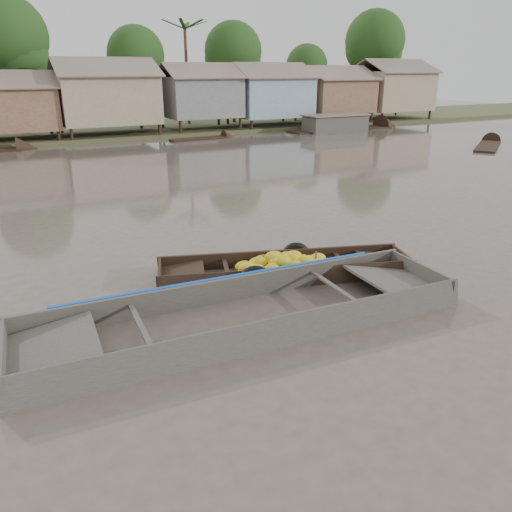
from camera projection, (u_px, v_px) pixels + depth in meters
name	position (u px, v px, depth m)	size (l,w,h in m)	color
ground	(302.00, 308.00, 10.30)	(120.00, 120.00, 0.00)	#52483F
riverbank	(106.00, 91.00, 36.96)	(120.00, 12.47, 10.22)	#384723
banana_boat	(281.00, 269.00, 11.82)	(6.15, 3.24, 0.86)	black
viewer_boat	(248.00, 318.00, 9.68)	(8.75, 2.73, 0.69)	#3C3832
distant_boats	(277.00, 133.00, 36.32)	(44.70, 16.05, 1.38)	black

